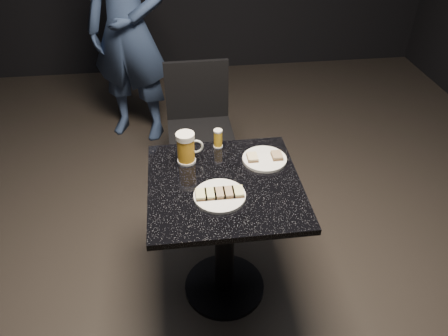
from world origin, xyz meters
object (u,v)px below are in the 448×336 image
at_px(plate_small, 264,159).
at_px(chair, 199,122).
at_px(patron, 128,30).
at_px(beer_tumbler, 218,138).
at_px(table, 225,221).
at_px(beer_mug, 186,148).
at_px(plate_large, 220,196).

height_order(plate_small, chair, chair).
relative_size(plate_small, chair, 0.25).
bearing_deg(patron, beer_tumbler, -49.29).
bearing_deg(table, beer_tumbler, 89.08).
relative_size(beer_tumbler, chair, 0.11).
xyz_separation_m(patron, chair, (0.46, -0.76, -0.38)).
bearing_deg(beer_mug, patron, 102.69).
bearing_deg(chair, table, -87.31).
height_order(patron, beer_tumbler, patron).
bearing_deg(plate_small, plate_large, -135.23).
bearing_deg(beer_tumbler, chair, 94.30).
xyz_separation_m(plate_small, beer_mug, (-0.38, 0.04, 0.07)).
distance_m(plate_small, beer_tumbler, 0.26).
height_order(plate_small, beer_tumbler, beer_tumbler).
xyz_separation_m(beer_mug, beer_tumbler, (0.16, 0.11, -0.03)).
xyz_separation_m(plate_large, beer_tumbler, (0.04, 0.40, 0.04)).
distance_m(plate_large, chair, 1.10).
bearing_deg(patron, plate_large, -54.48).
height_order(table, beer_tumbler, beer_tumbler).
height_order(plate_large, beer_mug, beer_mug).
xyz_separation_m(beer_mug, chair, (0.11, 0.78, -0.33)).
relative_size(patron, table, 2.35).
xyz_separation_m(patron, beer_tumbler, (0.51, -1.43, -0.08)).
distance_m(table, beer_mug, 0.41).
xyz_separation_m(plate_large, patron, (-0.47, 1.83, 0.12)).
bearing_deg(beer_mug, chair, 81.69).
bearing_deg(plate_small, beer_tumbler, 144.75).
relative_size(plate_large, table, 0.31).
distance_m(beer_mug, chair, 0.86).
relative_size(plate_large, plate_small, 1.06).
relative_size(table, chair, 0.85).
bearing_deg(patron, plate_small, -44.37).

